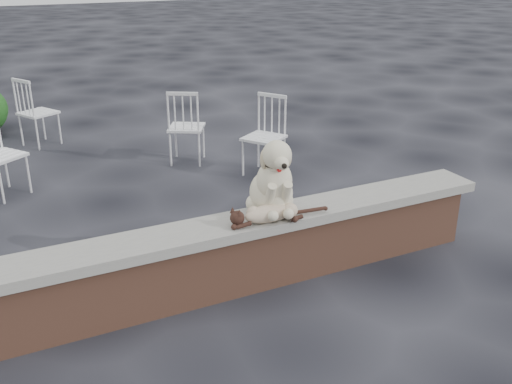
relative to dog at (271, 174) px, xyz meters
name	(u,v)px	position (x,y,z in m)	size (l,w,h in m)	color
ground	(131,314)	(-1.17, -0.04, -0.90)	(60.00, 60.00, 0.00)	black
brick_wall	(128,285)	(-1.17, -0.04, -0.65)	(6.00, 0.30, 0.50)	brown
capstone	(125,249)	(-1.17, -0.04, -0.36)	(6.20, 0.40, 0.08)	slate
dog	(271,174)	(0.00, 0.00, 0.00)	(0.42, 0.55, 0.64)	beige
cat	(271,212)	(-0.08, -0.15, -0.24)	(0.95, 0.23, 0.16)	tan
chair_e	(38,112)	(-1.20, 4.58, -0.43)	(0.56, 0.56, 0.94)	white
chair_c	(186,126)	(0.38, 3.01, -0.43)	(0.56, 0.56, 0.94)	white
chair_d	(264,136)	(1.04, 2.19, -0.43)	(0.56, 0.56, 0.94)	white
chair_a	(0,154)	(-1.80, 2.83, -0.43)	(0.56, 0.56, 0.94)	white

